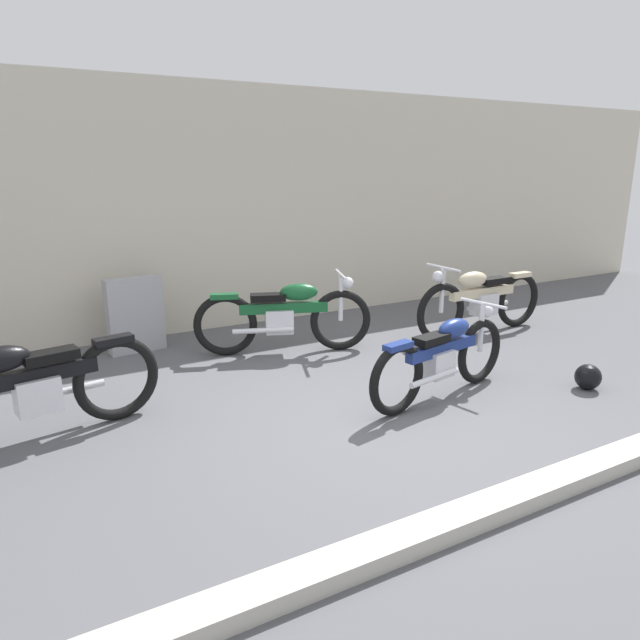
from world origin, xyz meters
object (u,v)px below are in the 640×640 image
at_px(stone_marker, 135,315).
at_px(motorcycle_blue, 443,356).
at_px(helmet, 588,377).
at_px(motorcycle_green, 285,316).
at_px(motorcycle_black, 27,389).
at_px(motorcycle_cream, 480,299).

xyz_separation_m(stone_marker, motorcycle_blue, (2.34, -3.01, -0.04)).
distance_m(helmet, motorcycle_green, 3.46).
bearing_deg(motorcycle_blue, motorcycle_black, 155.28).
relative_size(stone_marker, motorcycle_blue, 0.48).
xyz_separation_m(helmet, motorcycle_blue, (-1.47, 0.59, 0.30)).
height_order(helmet, motorcycle_green, motorcycle_green).
relative_size(motorcycle_black, motorcycle_green, 1.06).
xyz_separation_m(stone_marker, helmet, (3.82, -3.60, -0.34)).
bearing_deg(motorcycle_green, helmet, -29.75).
bearing_deg(motorcycle_blue, stone_marker, 117.06).
relative_size(stone_marker, helmet, 3.51).
height_order(helmet, motorcycle_cream, motorcycle_cream).
xyz_separation_m(motorcycle_black, motorcycle_cream, (5.62, 0.59, 0.00)).
relative_size(stone_marker, motorcycle_black, 0.42).
bearing_deg(stone_marker, motorcycle_black, -121.83).
relative_size(helmet, motorcycle_black, 0.12).
relative_size(helmet, motorcycle_cream, 0.12).
distance_m(motorcycle_blue, motorcycle_green, 2.18).
height_order(motorcycle_blue, motorcycle_green, motorcycle_green).
relative_size(stone_marker, motorcycle_green, 0.45).
distance_m(stone_marker, motorcycle_black, 2.48).
bearing_deg(helmet, motorcycle_cream, 76.78).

